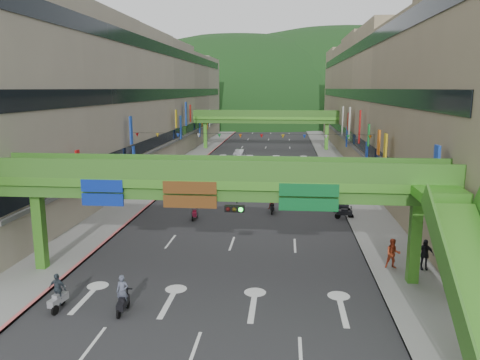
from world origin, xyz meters
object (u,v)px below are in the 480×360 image
(overpass_near, at_px, (235,194))
(pedestrian_red, at_px, (393,256))
(scooter_rider_near, at_px, (123,296))
(scooter_rider_mid, at_px, (272,202))
(car_silver, at_px, (240,154))
(car_yellow, at_px, (270,161))

(overpass_near, relative_size, pedestrian_red, 15.12)
(overpass_near, relative_size, scooter_rider_near, 14.21)
(scooter_rider_mid, distance_m, pedestrian_red, 14.85)
(car_silver, bearing_deg, scooter_rider_mid, -73.99)
(car_yellow, bearing_deg, overpass_near, -92.01)
(scooter_rider_near, relative_size, car_silver, 0.48)
(overpass_near, height_order, car_yellow, overpass_near)
(scooter_rider_near, distance_m, pedestrian_red, 16.10)
(pedestrian_red, bearing_deg, car_yellow, 102.77)
(car_yellow, bearing_deg, pedestrian_red, -78.63)
(scooter_rider_near, xyz_separation_m, scooter_rider_mid, (6.79, 19.69, 0.10))
(scooter_rider_mid, height_order, car_yellow, scooter_rider_mid)
(overpass_near, xyz_separation_m, scooter_rider_mid, (1.70, 15.31, -4.19))
(car_silver, relative_size, car_yellow, 1.08)
(scooter_rider_near, bearing_deg, scooter_rider_mid, 70.98)
(scooter_rider_mid, xyz_separation_m, car_yellow, (-1.10, 26.85, -0.37))
(scooter_rider_near, height_order, scooter_rider_mid, scooter_rider_mid)
(scooter_rider_near, xyz_separation_m, pedestrian_red, (14.50, 7.00, 0.02))
(overpass_near, distance_m, pedestrian_red, 10.67)
(scooter_rider_near, relative_size, pedestrian_red, 1.06)
(car_yellow, xyz_separation_m, pedestrian_red, (8.81, -39.54, 0.28))
(car_silver, bearing_deg, overpass_near, -79.20)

